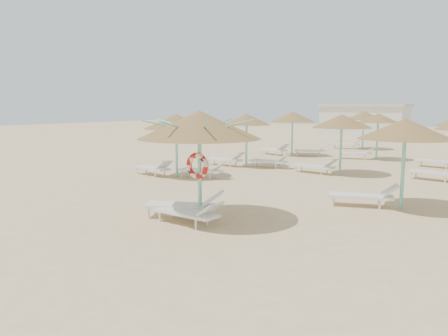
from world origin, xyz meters
The scene contains 6 objects.
ground centered at (0.00, 0.00, 0.00)m, with size 120.00×120.00×0.00m, color #CEB37E.
main_palapa centered at (0.23, -0.21, 2.55)m, with size 3.27×3.27×2.93m.
lounger_main_a centered at (-0.18, -0.30, 0.37)m, with size 2.23×1.45×0.78m.
lounger_main_b centered at (0.37, -0.79, 0.33)m, with size 1.96×0.68×0.70m.
palapa_field centered at (2.61, 11.47, 2.30)m, with size 19.88×20.41×2.72m.
service_hut centered at (-6.00, 35.00, 1.64)m, with size 8.40×4.40×3.25m.
Camera 1 is at (7.29, -9.34, 3.05)m, focal length 35.00 mm.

